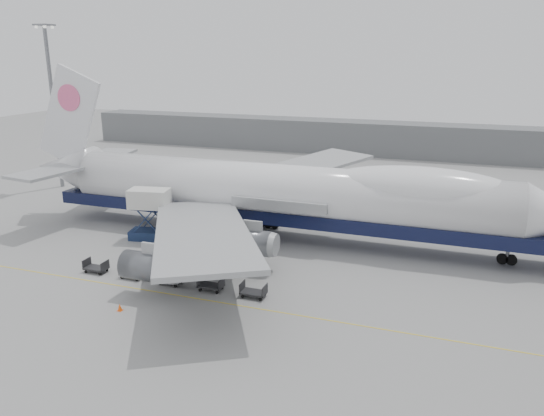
% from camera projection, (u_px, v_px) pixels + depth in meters
% --- Properties ---
extents(ground, '(260.00, 260.00, 0.00)m').
position_uv_depth(ground, '(241.00, 276.00, 52.51)').
color(ground, gray).
rests_on(ground, ground).
extents(apron_line, '(60.00, 0.15, 0.01)m').
position_uv_depth(apron_line, '(215.00, 302.00, 47.08)').
color(apron_line, gold).
rests_on(apron_line, ground).
extents(hangar, '(110.00, 8.00, 7.00)m').
position_uv_depth(hangar, '(320.00, 135.00, 118.04)').
color(hangar, slate).
rests_on(hangar, ground).
extents(floodlight_mast, '(2.40, 2.40, 25.43)m').
position_uv_depth(floodlight_mast, '(53.00, 99.00, 83.59)').
color(floodlight_mast, slate).
rests_on(floodlight_mast, ground).
extents(airliner, '(67.00, 55.30, 19.98)m').
position_uv_depth(airliner, '(285.00, 193.00, 61.57)').
color(airliner, white).
rests_on(airliner, ground).
extents(catering_truck, '(5.32, 4.09, 6.09)m').
position_uv_depth(catering_truck, '(150.00, 211.00, 61.94)').
color(catering_truck, '#182749').
rests_on(catering_truck, ground).
extents(traffic_cone, '(0.43, 0.43, 0.64)m').
position_uv_depth(traffic_cone, '(120.00, 307.00, 45.37)').
color(traffic_cone, '#FF570D').
rests_on(traffic_cone, ground).
extents(dolly_0, '(2.30, 1.35, 1.30)m').
position_uv_depth(dolly_0, '(96.00, 267.00, 53.25)').
color(dolly_0, '#2D2D30').
rests_on(dolly_0, ground).
extents(dolly_1, '(2.30, 1.35, 1.30)m').
position_uv_depth(dolly_1, '(132.00, 273.00, 51.90)').
color(dolly_1, '#2D2D30').
rests_on(dolly_1, ground).
extents(dolly_2, '(2.30, 1.35, 1.30)m').
position_uv_depth(dolly_2, '(171.00, 279.00, 50.54)').
color(dolly_2, '#2D2D30').
rests_on(dolly_2, ground).
extents(dolly_3, '(2.30, 1.35, 1.30)m').
position_uv_depth(dolly_3, '(211.00, 285.00, 49.19)').
color(dolly_3, '#2D2D30').
rests_on(dolly_3, ground).
extents(dolly_4, '(2.30, 1.35, 1.30)m').
position_uv_depth(dolly_4, '(253.00, 292.00, 47.83)').
color(dolly_4, '#2D2D30').
rests_on(dolly_4, ground).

